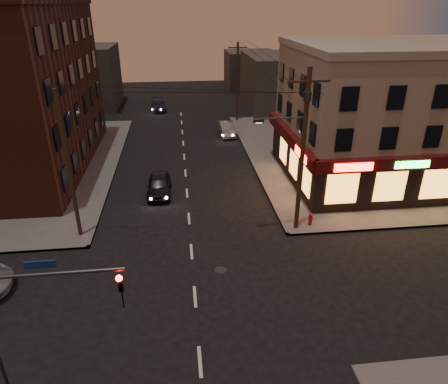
{
  "coord_description": "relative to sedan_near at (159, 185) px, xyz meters",
  "views": [
    {
      "loc": [
        -0.38,
        -15.73,
        13.28
      ],
      "look_at": [
        2.07,
        5.21,
        3.2
      ],
      "focal_mm": 32.0,
      "sensor_mm": 36.0,
      "label": 1
    }
  ],
  "objects": [
    {
      "name": "ground",
      "position": [
        2.08,
        -12.13,
        -0.74
      ],
      "size": [
        120.0,
        120.0,
        0.0
      ],
      "primitive_type": "plane",
      "color": "black",
      "rests_on": "ground"
    },
    {
      "name": "sidewalk_ne",
      "position": [
        20.08,
        6.87,
        -0.66
      ],
      "size": [
        24.0,
        28.0,
        0.15
      ],
      "primitive_type": "cube",
      "color": "#514F4C",
      "rests_on": "ground"
    },
    {
      "name": "pizza_building",
      "position": [
        18.01,
        1.3,
        4.61
      ],
      "size": [
        15.85,
        12.85,
        10.5
      ],
      "color": "tan",
      "rests_on": "sidewalk_ne"
    },
    {
      "name": "brick_apartment",
      "position": [
        -12.42,
        6.87,
        5.91
      ],
      "size": [
        12.0,
        20.0,
        13.0
      ],
      "primitive_type": "cube",
      "color": "#482317",
      "rests_on": "sidewalk_nw"
    },
    {
      "name": "bg_building_ne_a",
      "position": [
        16.08,
        25.87,
        2.76
      ],
      "size": [
        10.0,
        12.0,
        7.0
      ],
      "primitive_type": "cube",
      "color": "#3F3D3A",
      "rests_on": "ground"
    },
    {
      "name": "bg_building_nw",
      "position": [
        -10.92,
        29.87,
        3.26
      ],
      "size": [
        9.0,
        10.0,
        8.0
      ],
      "primitive_type": "cube",
      "color": "#3F3D3A",
      "rests_on": "ground"
    },
    {
      "name": "bg_building_ne_b",
      "position": [
        14.08,
        39.87,
        2.26
      ],
      "size": [
        8.0,
        8.0,
        6.0
      ],
      "primitive_type": "cube",
      "color": "#3F3D3A",
      "rests_on": "ground"
    },
    {
      "name": "utility_pole_main",
      "position": [
        8.77,
        -6.33,
        5.02
      ],
      "size": [
        4.2,
        0.44,
        10.0
      ],
      "color": "#382619",
      "rests_on": "sidewalk_ne"
    },
    {
      "name": "utility_pole_far",
      "position": [
        8.88,
        19.87,
        3.91
      ],
      "size": [
        0.26,
        0.26,
        9.0
      ],
      "primitive_type": "cylinder",
      "color": "#382619",
      "rests_on": "sidewalk_ne"
    },
    {
      "name": "utility_pole_west",
      "position": [
        -4.72,
        -5.63,
        3.91
      ],
      "size": [
        0.24,
        0.24,
        9.0
      ],
      "primitive_type": "cylinder",
      "color": "#382619",
      "rests_on": "sidewalk_nw"
    },
    {
      "name": "traffic_signal",
      "position": [
        -3.48,
        -17.74,
        3.42
      ],
      "size": [
        4.49,
        0.32,
        6.47
      ],
      "color": "#333538",
      "rests_on": "ground"
    },
    {
      "name": "sedan_near",
      "position": [
        0.0,
        0.0,
        0.0
      ],
      "size": [
        1.77,
        4.33,
        1.47
      ],
      "primitive_type": "imported",
      "rotation": [
        0.0,
        0.0,
        -0.01
      ],
      "color": "black",
      "rests_on": "ground"
    },
    {
      "name": "sedan_mid",
      "position": [
        6.92,
        14.2,
        -0.03
      ],
      "size": [
        1.78,
        4.37,
        1.41
      ],
      "primitive_type": "imported",
      "rotation": [
        0.0,
        0.0,
        0.07
      ],
      "color": "slate",
      "rests_on": "ground"
    },
    {
      "name": "sedan_far",
      "position": [
        -0.83,
        26.3,
        -0.06
      ],
      "size": [
        2.3,
        4.79,
        1.35
      ],
      "primitive_type": "imported",
      "rotation": [
        0.0,
        0.0,
        0.09
      ],
      "color": "#181B31",
      "rests_on": "ground"
    },
    {
      "name": "fire_hydrant",
      "position": [
        9.88,
        -6.13,
        -0.14
      ],
      "size": [
        0.37,
        0.37,
        0.82
      ],
      "rotation": [
        0.0,
        0.0,
        -0.35
      ],
      "color": "maroon",
      "rests_on": "sidewalk_ne"
    }
  ]
}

